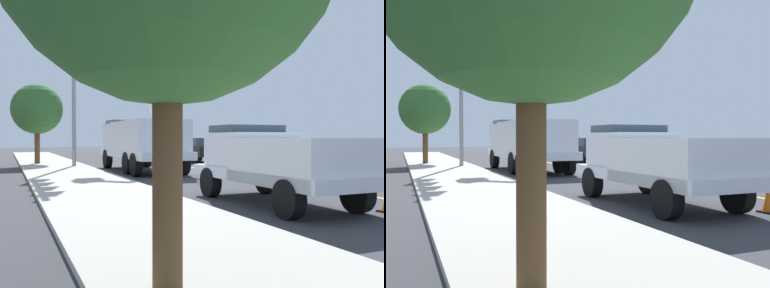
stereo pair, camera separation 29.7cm
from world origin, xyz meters
TOP-DOWN VIEW (x-y plane):
  - ground at (0.00, 0.00)m, footprint 120.00×120.00m
  - sidewalk_far_side at (0.31, 7.14)m, footprint 60.10×6.22m
  - lane_centre_stripe at (0.00, 0.00)m, footprint 49.96×2.35m
  - utility_bucket_truck at (1.23, 3.34)m, footprint 8.30×3.22m
  - service_pickup_truck at (-10.67, 3.83)m, footprint 5.69×2.39m
  - passing_minivan at (7.13, -2.94)m, footprint 4.88×2.12m
  - traffic_cone_leading at (-12.78, 2.25)m, footprint 0.40×0.40m
  - traffic_cone_mid_front at (4.77, 1.28)m, footprint 0.40×0.40m
  - traffic_signal_mast at (3.07, 6.00)m, footprint 6.27×0.74m
  - street_tree_right at (8.35, 7.56)m, footprint 3.11×3.11m

SIDE VIEW (x-z plane):
  - ground at x=0.00m, z-range 0.00..0.00m
  - lane_centre_stripe at x=0.00m, z-range 0.00..0.01m
  - sidewalk_far_side at x=0.31m, z-range 0.00..0.12m
  - traffic_cone_leading at x=-12.78m, z-range -0.01..0.78m
  - traffic_cone_mid_front at x=4.77m, z-range -0.01..0.86m
  - passing_minivan at x=7.13m, z-range 0.13..1.82m
  - service_pickup_truck at x=-10.67m, z-range 0.09..2.15m
  - utility_bucket_truck at x=1.23m, z-range -1.80..5.01m
  - street_tree_right at x=8.35m, z-range 0.95..5.99m
  - traffic_signal_mast at x=3.07m, z-range 1.65..9.89m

